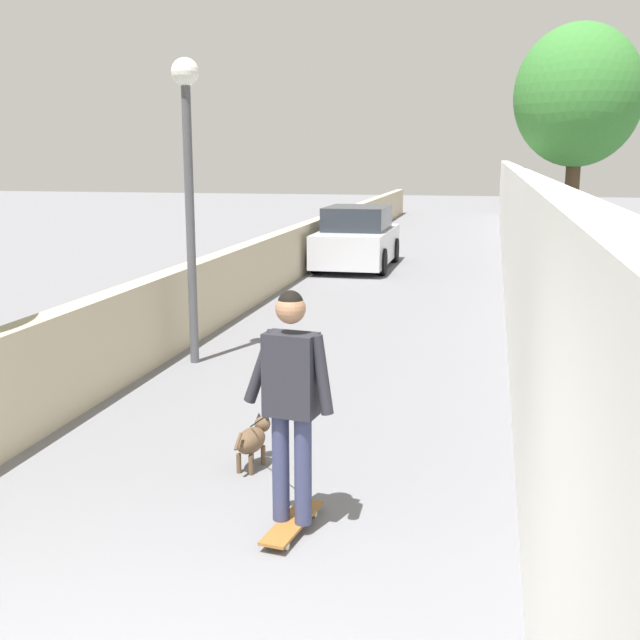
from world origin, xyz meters
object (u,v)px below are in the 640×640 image
tree_right_near (578,97)px  person_skateboarder (291,389)px  lamp_post (188,157)px  skateboard (292,523)px  dog (253,439)px  car_near (357,239)px

tree_right_near → person_skateboarder: bearing=164.9°
lamp_post → skateboard: size_ratio=4.89×
lamp_post → dog: 4.61m
tree_right_near → car_near: tree_right_near is taller
skateboard → person_skateboarder: size_ratio=0.46×
person_skateboarder → skateboard: bearing=0.0°
dog → car_near: (13.09, 1.28, 0.44)m
dog → tree_right_near: bearing=-20.5°
tree_right_near → skateboard: size_ratio=6.33×
lamp_post → car_near: (9.70, -0.60, -2.06)m
tree_right_near → lamp_post: 8.11m
skateboard → tree_right_near: bearing=-15.1°
lamp_post → skateboard: 5.85m
tree_right_near → lamp_post: tree_right_near is taller
tree_right_near → person_skateboarder: tree_right_near is taller
dog → skateboard: bearing=-149.8°
lamp_post → car_near: size_ratio=1.03×
lamp_post → dog: (-3.39, -1.88, -2.50)m
tree_right_near → dog: bearing=159.5°
tree_right_near → lamp_post: bearing=138.0°
lamp_post → car_near: bearing=-3.5°
skateboard → lamp_post: bearing=29.3°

